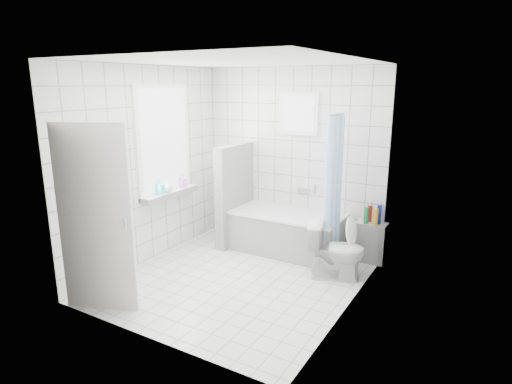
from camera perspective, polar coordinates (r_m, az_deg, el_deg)
The scene contains 19 objects.
ground at distance 5.44m, azimuth -2.46°, elevation -11.50°, with size 3.00×3.00×0.00m, color white.
ceiling at distance 4.90m, azimuth -2.80°, elevation 17.02°, with size 3.00×3.00×0.00m, color white.
wall_back at distance 6.30m, azimuth 4.78°, elevation 4.50°, with size 2.80×0.02×2.60m, color white.
wall_front at distance 3.88m, azimuth -14.68°, elevation -2.14°, with size 2.80×0.02×2.60m, color white.
wall_left at distance 5.88m, azimuth -14.21°, elevation 3.40°, with size 0.02×3.00×2.60m, color white.
wall_right at distance 4.43m, azimuth 12.80°, elevation 0.03°, with size 0.02×3.00×2.60m, color white.
window_left at distance 6.01m, azimuth -12.08°, elevation 6.66°, with size 0.01×0.90×1.40m, color white.
window_back at distance 6.14m, azimuth 5.58°, elevation 10.34°, with size 0.50×0.01×0.50m, color white.
window_sill at distance 6.12m, azimuth -11.41°, elevation -0.24°, with size 0.18×1.02×0.08m, color white.
door at distance 4.71m, azimuth -20.65°, elevation -3.52°, with size 0.04×0.80×2.00m, color silver.
bathtub at distance 6.18m, azimuth 4.13°, elevation -5.37°, with size 1.57×0.77×0.58m.
partition_wall at distance 6.40m, azimuth -2.85°, elevation -0.35°, with size 0.15×0.85×1.50m, color white.
tiled_ledge at distance 6.04m, azimuth 15.06°, elevation -6.47°, with size 0.40×0.24×0.55m, color white.
toilet at distance 5.42m, azimuth 10.60°, elevation -7.69°, with size 0.40×0.70×0.72m, color white.
curtain_rod at distance 5.53m, azimuth 11.21°, elevation 10.24°, with size 0.02×0.02×0.80m, color silver.
shower_curtain at distance 5.54m, azimuth 10.32°, elevation 0.86°, with size 0.14×0.48×1.78m, color #4E94E5, non-canonical shape.
tub_faucet at distance 6.27m, azimuth 6.39°, elevation 0.21°, with size 0.18×0.06×0.06m, color silver.
sill_bottles at distance 6.08m, azimuth -11.47°, elevation 0.93°, with size 0.16×0.60×0.20m.
ledge_bottles at distance 5.89m, azimuth 15.30°, elevation -2.96°, with size 0.21×0.18×0.26m.
Camera 1 is at (2.65, -4.12, 2.36)m, focal length 30.00 mm.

